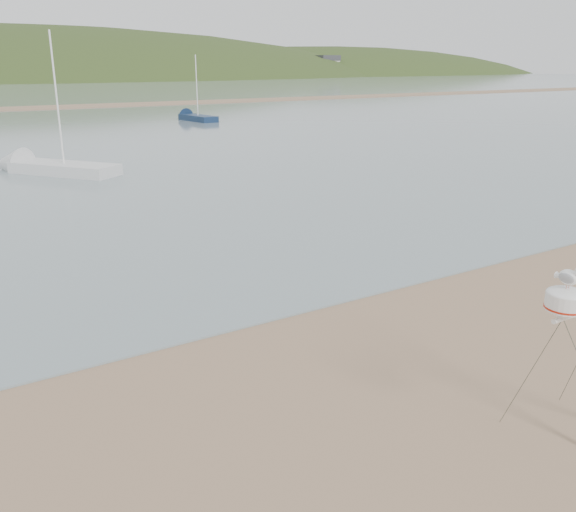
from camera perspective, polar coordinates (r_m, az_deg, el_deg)
sailboat_blue_far at (r=57.17m, az=-9.17°, el=12.74°), size 1.98×6.19×6.08m
sailboat_white_near at (r=31.31m, az=-22.66°, el=7.79°), size 5.33×6.59×6.85m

